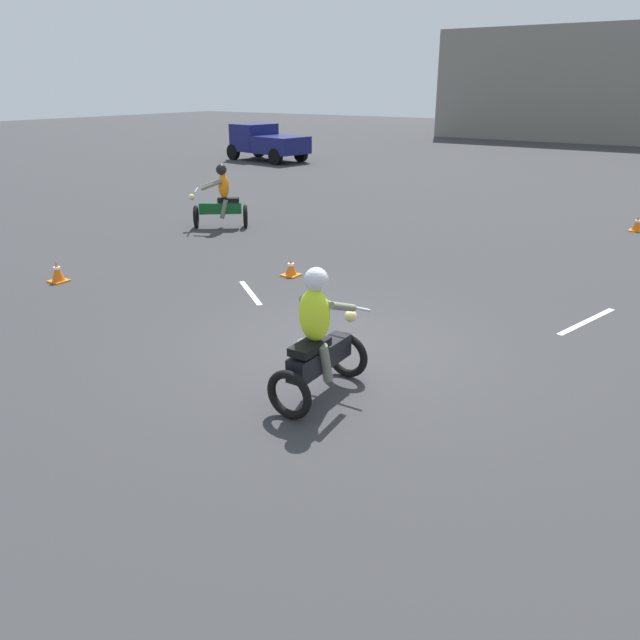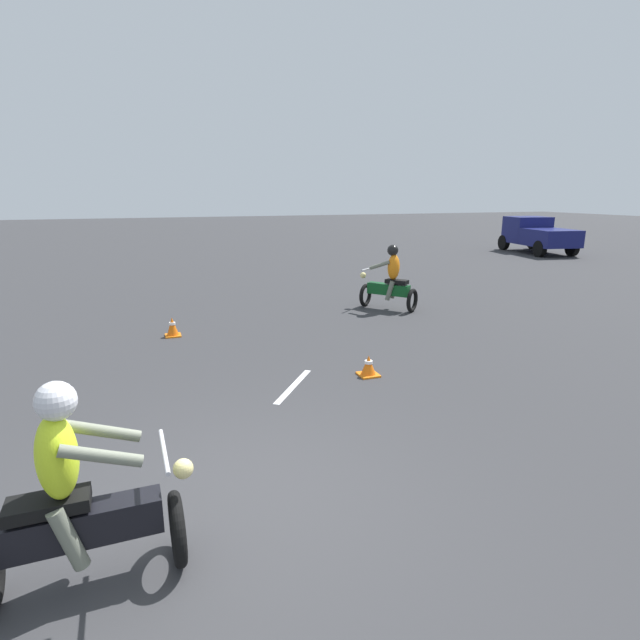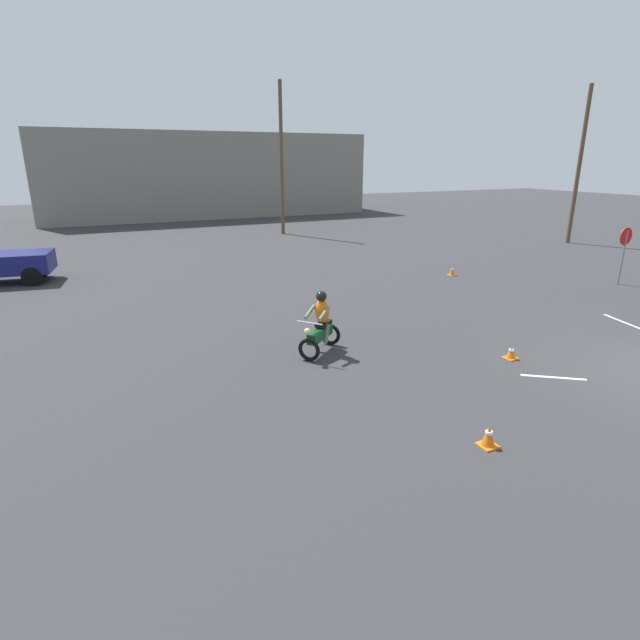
# 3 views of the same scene
# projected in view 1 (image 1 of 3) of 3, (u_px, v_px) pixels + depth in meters

# --- Properties ---
(ground_plane) EXTENTS (120.00, 120.00, 0.00)m
(ground_plane) POSITION_uv_depth(u_px,v_px,m) (337.00, 350.00, 9.01)
(ground_plane) COLOR #333335
(motorcycle_rider_foreground) EXTENTS (0.70, 1.52, 1.66)m
(motorcycle_rider_foreground) POSITION_uv_depth(u_px,v_px,m) (318.00, 342.00, 7.40)
(motorcycle_rider_foreground) COLOR black
(motorcycle_rider_foreground) RESTS_ON ground
(motorcycle_rider_background) EXTENTS (1.47, 1.35, 1.66)m
(motorcycle_rider_background) POSITION_uv_depth(u_px,v_px,m) (221.00, 200.00, 16.39)
(motorcycle_rider_background) COLOR black
(motorcycle_rider_background) RESTS_ON ground
(pickup_truck) EXTENTS (4.37, 2.53, 1.73)m
(pickup_truck) POSITION_uv_depth(u_px,v_px,m) (266.00, 141.00, 30.70)
(pickup_truck) COLOR black
(pickup_truck) RESTS_ON ground
(traffic_cone_near_right) EXTENTS (0.32, 0.32, 0.39)m
(traffic_cone_near_right) POSITION_uv_depth(u_px,v_px,m) (637.00, 224.00, 16.17)
(traffic_cone_near_right) COLOR orange
(traffic_cone_near_right) RESTS_ON ground
(traffic_cone_mid_center) EXTENTS (0.32, 0.32, 0.34)m
(traffic_cone_mid_center) POSITION_uv_depth(u_px,v_px,m) (291.00, 268.00, 12.42)
(traffic_cone_mid_center) COLOR orange
(traffic_cone_mid_center) RESTS_ON ground
(traffic_cone_far_right) EXTENTS (0.32, 0.32, 0.40)m
(traffic_cone_far_right) POSITION_uv_depth(u_px,v_px,m) (57.00, 272.00, 12.03)
(traffic_cone_far_right) COLOR orange
(traffic_cone_far_right) RESTS_ON ground
(lane_stripe_n) EXTENTS (0.53, 1.73, 0.01)m
(lane_stripe_n) POSITION_uv_depth(u_px,v_px,m) (587.00, 321.00, 10.08)
(lane_stripe_n) COLOR silver
(lane_stripe_n) RESTS_ON ground
(lane_stripe_nw) EXTENTS (1.23, 0.95, 0.01)m
(lane_stripe_nw) POSITION_uv_depth(u_px,v_px,m) (250.00, 293.00, 11.46)
(lane_stripe_nw) COLOR silver
(lane_stripe_nw) RESTS_ON ground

